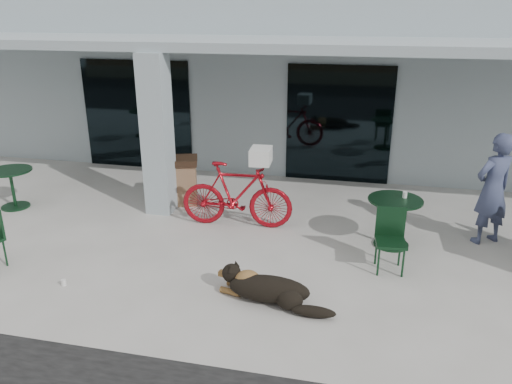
% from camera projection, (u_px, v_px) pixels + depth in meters
% --- Properties ---
extents(ground, '(80.00, 80.00, 0.00)m').
position_uv_depth(ground, '(195.00, 273.00, 7.75)').
color(ground, beige).
rests_on(ground, ground).
extents(building, '(22.00, 7.00, 4.50)m').
position_uv_depth(building, '(287.00, 66.00, 14.74)').
color(building, '#9CAAB1').
rests_on(building, ground).
extents(storefront_glass_left, '(2.80, 0.06, 2.70)m').
position_uv_depth(storefront_glass_left, '(137.00, 115.00, 12.49)').
color(storefront_glass_left, black).
rests_on(storefront_glass_left, ground).
extents(storefront_glass_right, '(2.40, 0.06, 2.70)m').
position_uv_depth(storefront_glass_right, '(338.00, 125.00, 11.46)').
color(storefront_glass_right, black).
rests_on(storefront_glass_right, ground).
extents(column, '(0.50, 0.50, 3.12)m').
position_uv_depth(column, '(157.00, 136.00, 9.62)').
color(column, '#9CAAB1').
rests_on(column, ground).
extents(overhang, '(22.00, 2.80, 0.18)m').
position_uv_depth(overhang, '(248.00, 43.00, 9.92)').
color(overhang, '#9CAAB1').
rests_on(overhang, column).
extents(bicycle, '(2.11, 0.71, 1.25)m').
position_uv_depth(bicycle, '(237.00, 195.00, 9.23)').
color(bicycle, maroon).
rests_on(bicycle, ground).
extents(laundry_basket, '(0.39, 0.51, 0.29)m').
position_uv_depth(laundry_basket, '(261.00, 156.00, 8.90)').
color(laundry_basket, white).
rests_on(laundry_basket, bicycle).
extents(dog, '(1.39, 0.74, 0.44)m').
position_uv_depth(dog, '(269.00, 288.00, 6.94)').
color(dog, black).
rests_on(dog, ground).
extents(cup_near_dog, '(0.08, 0.08, 0.09)m').
position_uv_depth(cup_near_dog, '(64.00, 283.00, 7.40)').
color(cup_near_dog, white).
rests_on(cup_near_dog, ground).
extents(cafe_table_near, '(1.03, 1.03, 0.81)m').
position_uv_depth(cafe_table_near, '(13.00, 189.00, 10.18)').
color(cafe_table_near, '#13371D').
rests_on(cafe_table_near, ground).
extents(cafe_table_far, '(0.92, 0.92, 0.86)m').
position_uv_depth(cafe_table_far, '(393.00, 222.00, 8.53)').
color(cafe_table_far, '#13371D').
rests_on(cafe_table_far, ground).
extents(cafe_chair_far_a, '(0.50, 0.54, 1.01)m').
position_uv_depth(cafe_chair_far_a, '(391.00, 241.00, 7.67)').
color(cafe_chair_far_a, '#13371D').
rests_on(cafe_chair_far_a, ground).
extents(person, '(0.86, 0.78, 1.96)m').
position_uv_depth(person, '(493.00, 189.00, 8.47)').
color(person, '#3E4668').
rests_on(person, ground).
extents(cup_on_table, '(0.08, 0.08, 0.10)m').
position_uv_depth(cup_on_table, '(405.00, 195.00, 8.42)').
color(cup_on_table, white).
rests_on(cup_on_table, cafe_table_far).
extents(trash_receptacle, '(0.73, 0.73, 0.99)m').
position_uv_depth(trash_receptacle, '(184.00, 181.00, 10.38)').
color(trash_receptacle, brown).
rests_on(trash_receptacle, ground).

